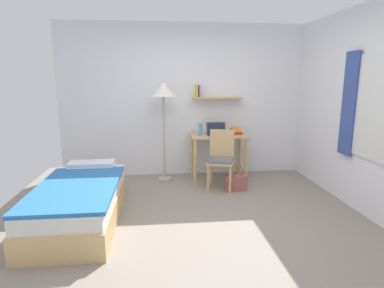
# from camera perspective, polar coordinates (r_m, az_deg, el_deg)

# --- Properties ---
(ground_plane) EXTENTS (5.28, 5.28, 0.00)m
(ground_plane) POSITION_cam_1_polar(r_m,az_deg,el_deg) (3.88, 2.42, -13.92)
(ground_plane) COLOR gray
(wall_back) EXTENTS (4.40, 0.27, 2.60)m
(wall_back) POSITION_cam_1_polar(r_m,az_deg,el_deg) (5.52, -0.52, 7.80)
(wall_back) COLOR white
(wall_back) RESTS_ON ground_plane
(wall_right) EXTENTS (0.10, 4.40, 2.60)m
(wall_right) POSITION_cam_1_polar(r_m,az_deg,el_deg) (4.32, 30.31, 5.15)
(wall_right) COLOR white
(wall_right) RESTS_ON ground_plane
(bed) EXTENTS (0.90, 1.88, 0.54)m
(bed) POSITION_cam_1_polar(r_m,az_deg,el_deg) (4.04, -19.57, -9.82)
(bed) COLOR tan
(bed) RESTS_ON ground_plane
(desk) EXTENTS (0.95, 0.53, 0.75)m
(desk) POSITION_cam_1_polar(r_m,az_deg,el_deg) (5.36, 4.85, 0.05)
(desk) COLOR tan
(desk) RESTS_ON ground_plane
(desk_chair) EXTENTS (0.50, 0.51, 0.90)m
(desk_chair) POSITION_cam_1_polar(r_m,az_deg,el_deg) (4.91, 5.27, -2.36)
(desk_chair) COLOR tan
(desk_chair) RESTS_ON ground_plane
(standing_lamp) EXTENTS (0.40, 0.40, 1.62)m
(standing_lamp) POSITION_cam_1_polar(r_m,az_deg,el_deg) (5.15, -5.21, 8.90)
(standing_lamp) COLOR #B2A893
(standing_lamp) RESTS_ON ground_plane
(laptop) EXTENTS (0.33, 0.22, 0.20)m
(laptop) POSITION_cam_1_polar(r_m,az_deg,el_deg) (5.33, 4.44, 2.26)
(laptop) COLOR #2D2D33
(laptop) RESTS_ON desk
(water_bottle) EXTENTS (0.06, 0.06, 0.21)m
(water_bottle) POSITION_cam_1_polar(r_m,az_deg,el_deg) (5.20, 1.54, 2.67)
(water_bottle) COLOR #4C99DB
(water_bottle) RESTS_ON desk
(book_stack) EXTENTS (0.21, 0.26, 0.10)m
(book_stack) POSITION_cam_1_polar(r_m,az_deg,el_deg) (5.43, 7.98, 2.37)
(book_stack) COLOR #D13D38
(book_stack) RESTS_ON desk
(handbag) EXTENTS (0.33, 0.13, 0.41)m
(handbag) POSITION_cam_1_polar(r_m,az_deg,el_deg) (4.89, 7.92, -6.80)
(handbag) COLOR #99564C
(handbag) RESTS_ON ground_plane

